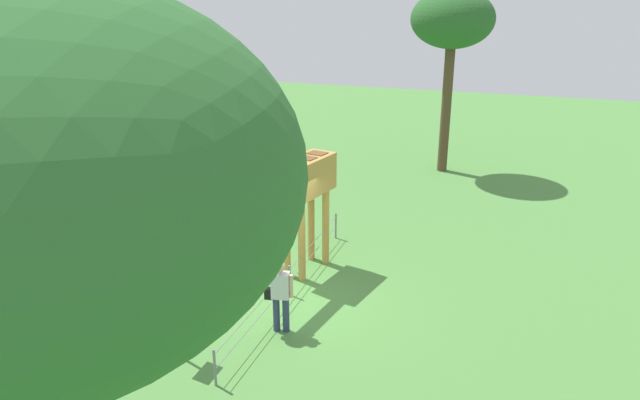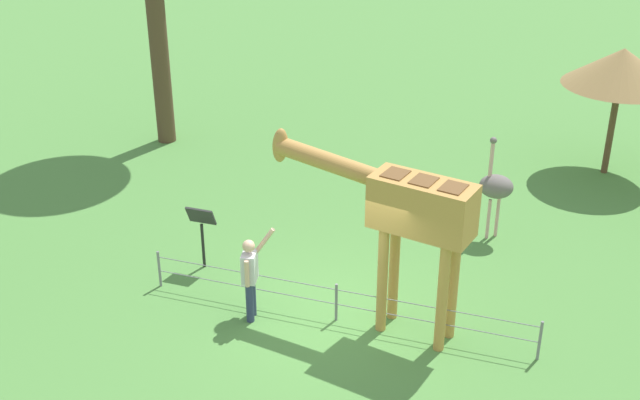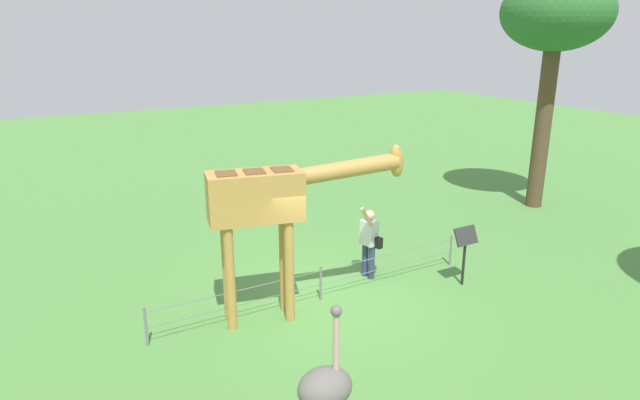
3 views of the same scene
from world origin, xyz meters
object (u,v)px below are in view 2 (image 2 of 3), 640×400
info_sign (201,224)px  ostrich (496,187)px  visitor (250,274)px  shade_hut_near (622,67)px  giraffe (404,211)px

info_sign → ostrich: bearing=-149.7°
info_sign → visitor: bearing=140.3°
shade_hut_near → ostrich: bearing=62.6°
shade_hut_near → visitor: bearing=55.9°
giraffe → ostrich: bearing=-105.7°
visitor → shade_hut_near: size_ratio=0.56×
shade_hut_near → info_sign: 10.49m
ostrich → shade_hut_near: shade_hut_near is taller
giraffe → visitor: giraffe is taller
visitor → shade_hut_near: shade_hut_near is taller
visitor → giraffe: bearing=-167.6°
shade_hut_near → info_sign: size_ratio=2.38×
ostrich → giraffe: bearing=74.3°
giraffe → visitor: bearing=12.4°
visitor → info_sign: bearing=-39.7°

